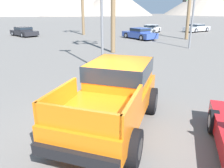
% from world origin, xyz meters
% --- Properties ---
extents(ground_plane, '(320.00, 320.00, 0.00)m').
position_xyz_m(ground_plane, '(0.00, 0.00, 0.00)').
color(ground_plane, slate).
extents(orange_pickup_truck, '(3.16, 4.99, 1.80)m').
position_xyz_m(orange_pickup_truck, '(0.40, 0.17, 1.03)').
color(orange_pickup_truck, orange).
rests_on(orange_pickup_truck, ground_plane).
extents(parked_car_blue, '(4.00, 4.55, 1.24)m').
position_xyz_m(parked_car_blue, '(2.92, 20.03, 0.63)').
color(parked_car_blue, '#334C9E').
rests_on(parked_car_blue, ground_plane).
extents(parked_car_white, '(3.53, 4.76, 1.15)m').
position_xyz_m(parked_car_white, '(5.15, 26.75, 0.59)').
color(parked_car_white, white).
rests_on(parked_car_white, ground_plane).
extents(parked_car_silver, '(4.69, 4.15, 1.15)m').
position_xyz_m(parked_car_silver, '(12.34, 28.67, 0.59)').
color(parked_car_silver, '#B7BABF').
rests_on(parked_car_silver, ground_plane).
extents(parked_car_dark, '(4.39, 4.16, 1.14)m').
position_xyz_m(parked_car_dark, '(-11.63, 22.41, 0.58)').
color(parked_car_dark, '#232328').
rests_on(parked_car_dark, ground_plane).
extents(traffic_light_main, '(0.38, 3.46, 5.14)m').
position_xyz_m(traffic_light_main, '(6.78, 15.10, 3.60)').
color(traffic_light_main, slate).
rests_on(traffic_light_main, ground_plane).
extents(distant_mountain_range, '(172.43, 72.79, 18.17)m').
position_xyz_m(distant_mountain_range, '(6.31, 127.95, 7.74)').
color(distant_mountain_range, gray).
rests_on(distant_mountain_range, ground_plane).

